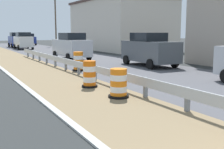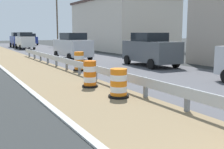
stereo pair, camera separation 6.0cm
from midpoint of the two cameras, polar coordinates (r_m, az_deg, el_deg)
name	(u,v)px [view 1 (the left image)]	position (r m, az deg, el deg)	size (l,w,h in m)	color
guardrail_median	(215,101)	(7.54, 19.95, -5.18)	(0.18, 44.89, 0.71)	#ADB2B7
traffic_barrel_close	(119,85)	(9.70, 1.16, -2.05)	(0.72, 0.72, 1.01)	orange
traffic_barrel_mid	(90,75)	(11.55, -4.75, -0.16)	(0.65, 0.65, 1.09)	orange
traffic_barrel_far	(78,62)	(16.58, -6.97, 2.51)	(0.71, 0.71, 1.12)	orange
car_lead_near_lane	(23,41)	(39.86, -17.66, 6.57)	(2.04, 4.60, 2.25)	silver
car_trailing_near_lane	(29,39)	(52.50, -16.63, 6.89)	(2.15, 4.37, 2.03)	navy
car_lead_far_lane	(16,40)	(45.00, -18.90, 6.68)	(2.05, 4.14, 2.22)	navy
car_trailing_far_lane	(71,46)	(23.70, -8.34, 5.72)	(2.07, 4.70, 2.20)	silver
car_distant_a	(149,49)	(18.98, 7.53, 5.08)	(2.23, 4.56, 2.22)	#4C5156
roadside_shop_far	(119,25)	(37.14, 1.48, 10.07)	(8.45, 14.81, 6.40)	beige
utility_pole_mid	(119,9)	(30.97, 1.30, 13.19)	(0.24, 1.80, 9.14)	brown
utility_pole_far	(55,17)	(47.96, -11.46, 11.32)	(0.24, 1.80, 9.04)	brown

